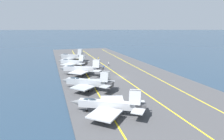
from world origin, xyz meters
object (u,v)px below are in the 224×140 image
(parked_jet_fifth, at_px, (72,56))
(crew_white_vest, at_px, (109,64))
(parked_jet_third, at_px, (81,69))
(crew_blue_vest, at_px, (104,67))
(parked_jet_nearest, at_px, (109,105))
(parked_jet_second, at_px, (87,82))
(parked_jet_fourth, at_px, (73,62))
(crew_yellow_vest, at_px, (98,58))

(parked_jet_fifth, height_order, crew_white_vest, parked_jet_fifth)
(parked_jet_third, height_order, crew_blue_vest, parked_jet_third)
(parked_jet_nearest, xyz_separation_m, parked_jet_third, (35.54, 0.04, 0.39))
(parked_jet_second, xyz_separation_m, parked_jet_fifth, (51.41, -1.43, 0.15))
(crew_blue_vest, bearing_deg, parked_jet_third, 127.50)
(parked_jet_nearest, relative_size, parked_jet_fourth, 1.14)
(crew_yellow_vest, bearing_deg, crew_blue_vest, 171.80)
(parked_jet_third, bearing_deg, parked_jet_fifth, -0.41)
(crew_blue_vest, bearing_deg, crew_white_vest, -32.51)
(parked_jet_third, relative_size, crew_blue_vest, 9.49)
(parked_jet_fourth, height_order, crew_blue_vest, parked_jet_fourth)
(parked_jet_fifth, bearing_deg, parked_jet_nearest, 179.84)
(parked_jet_nearest, height_order, parked_jet_fourth, parked_jet_fourth)
(parked_jet_fourth, xyz_separation_m, parked_jet_fifth, (17.33, -1.60, -0.00))
(parked_jet_fourth, distance_m, crew_blue_vest, 14.59)
(parked_jet_third, height_order, parked_jet_fourth, parked_jet_third)
(parked_jet_nearest, height_order, parked_jet_second, parked_jet_second)
(parked_jet_third, distance_m, crew_white_vest, 21.59)
(parked_jet_nearest, xyz_separation_m, crew_blue_vest, (43.95, -10.92, -1.14))
(parked_jet_fifth, xyz_separation_m, crew_blue_vest, (-25.02, -10.72, -1.47))
(parked_jet_fourth, distance_m, crew_yellow_vest, 21.88)
(parked_jet_second, distance_m, crew_blue_vest, 29.09)
(crew_yellow_vest, bearing_deg, parked_jet_fourth, 134.31)
(parked_jet_third, distance_m, crew_blue_vest, 13.90)
(parked_jet_second, distance_m, crew_yellow_vest, 51.71)
(parked_jet_third, xyz_separation_m, parked_jet_fifth, (33.42, -0.24, -0.07))
(parked_jet_second, relative_size, parked_jet_fourth, 1.11)
(crew_yellow_vest, bearing_deg, parked_jet_nearest, 167.99)
(parked_jet_third, bearing_deg, parked_jet_nearest, -179.93)
(parked_jet_nearest, bearing_deg, parked_jet_fifth, -0.16)
(parked_jet_second, bearing_deg, parked_jet_third, -3.80)
(parked_jet_second, height_order, parked_jet_third, parked_jet_third)
(parked_jet_fifth, relative_size, crew_blue_vest, 8.19)
(parked_jet_nearest, height_order, crew_white_vest, parked_jet_nearest)
(parked_jet_second, bearing_deg, parked_jet_fifth, -1.60)
(parked_jet_fourth, height_order, crew_white_vest, parked_jet_fourth)
(parked_jet_third, distance_m, parked_jet_fifth, 33.43)
(parked_jet_fourth, relative_size, crew_yellow_vest, 7.98)
(parked_jet_nearest, relative_size, parked_jet_third, 0.94)
(parked_jet_fourth, relative_size, crew_blue_vest, 7.81)
(crew_white_vest, relative_size, crew_blue_vest, 0.94)
(parked_jet_second, relative_size, crew_white_vest, 9.22)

